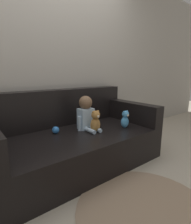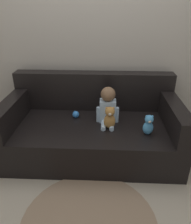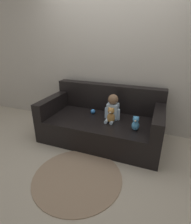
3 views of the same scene
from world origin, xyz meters
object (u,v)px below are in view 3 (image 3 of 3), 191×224
at_px(teddy_bear_brown, 111,115).
at_px(plush_toy_side, 136,123).
at_px(person_baby, 113,108).
at_px(couch, 102,122).
at_px(toy_ball, 93,111).

height_order(teddy_bear_brown, plush_toy_side, teddy_bear_brown).
bearing_deg(teddy_bear_brown, plush_toy_side, -14.41).
distance_m(person_baby, plush_toy_side, 0.49).
bearing_deg(teddy_bear_brown, couch, 138.94).
relative_size(plush_toy_side, toy_ball, 2.72).
distance_m(couch, toy_ball, 0.25).
height_order(couch, plush_toy_side, couch).
height_order(plush_toy_side, toy_ball, plush_toy_side).
relative_size(person_baby, toy_ball, 5.04).
bearing_deg(plush_toy_side, person_baby, 148.26).
relative_size(person_baby, plush_toy_side, 1.86).
xyz_separation_m(teddy_bear_brown, plush_toy_side, (0.39, -0.10, -0.02)).
bearing_deg(toy_ball, teddy_bear_brown, -30.45).
height_order(person_baby, plush_toy_side, person_baby).
distance_m(couch, plush_toy_side, 0.68).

